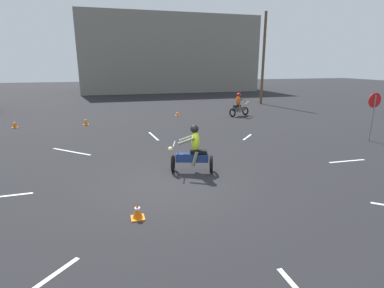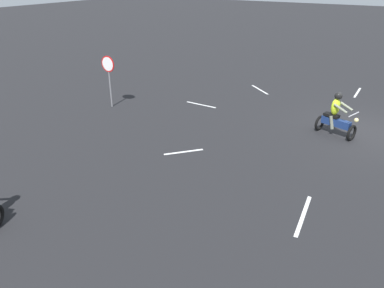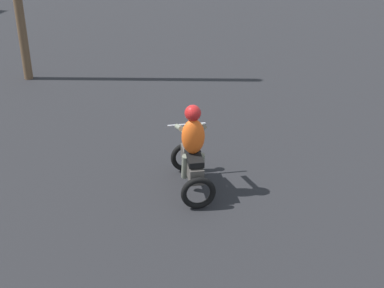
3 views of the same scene
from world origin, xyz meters
The scene contains 8 objects.
ground_plane centered at (0.00, 0.00, 0.00)m, with size 120.00×120.00×0.00m, color black.
motorcycle_rider_foreground centered at (1.04, 0.94, 0.73)m, with size 1.55×1.02×1.66m.
stop_sign centered at (10.40, 2.83, 1.63)m, with size 0.70×0.08×2.30m.
lane_stripe_e centered at (7.04, 0.51, 0.00)m, with size 0.10×1.56×0.01m, color silver.
lane_stripe_ne centered at (5.09, 5.10, 0.00)m, with size 0.10×1.38×0.01m, color silver.
lane_stripe_n centered at (0.53, 6.60, 0.00)m, with size 0.10×1.90×0.01m, color silver.
lane_stripe_s centered at (1.17, -5.23, 0.00)m, with size 0.10×1.86×0.01m, color silver.
lane_stripe_se centered at (5.62, -3.15, 0.00)m, with size 0.10×1.71×0.01m, color silver.
Camera 2 is at (-1.10, 14.78, 5.67)m, focal length 35.00 mm.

